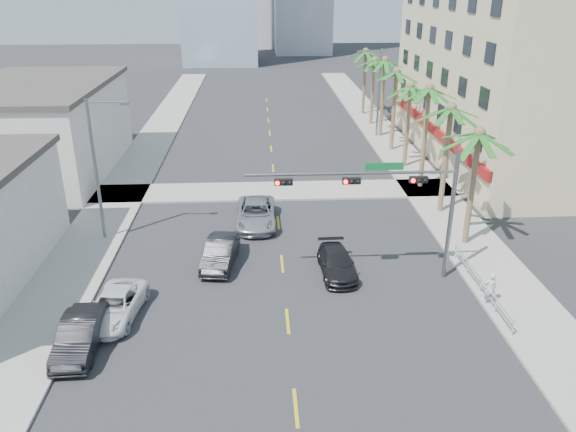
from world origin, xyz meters
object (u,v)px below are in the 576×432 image
at_px(pedestrian, 490,288).
at_px(traffic_signal_mast, 394,194).
at_px(car_parked_mid, 80,335).
at_px(car_lane_left, 220,252).
at_px(car_lane_center, 256,214).
at_px(car_lane_right, 337,263).
at_px(car_parked_far, 115,306).

bearing_deg(pedestrian, traffic_signal_mast, -31.20).
bearing_deg(car_parked_mid, pedestrian, 5.89).
bearing_deg(traffic_signal_mast, car_lane_left, 166.84).
xyz_separation_m(traffic_signal_mast, car_parked_mid, (-15.18, -5.68, -4.30)).
bearing_deg(traffic_signal_mast, car_lane_center, 132.80).
bearing_deg(car_lane_right, car_lane_left, 165.06).
xyz_separation_m(traffic_signal_mast, car_parked_far, (-14.22, -3.16, -4.40)).
distance_m(traffic_signal_mast, car_parked_mid, 16.77).
distance_m(car_parked_far, car_lane_center, 13.03).
xyz_separation_m(car_parked_far, car_lane_left, (4.85, 5.35, 0.10)).
relative_size(car_parked_far, car_lane_left, 1.04).
xyz_separation_m(car_parked_far, car_lane_center, (6.94, 11.03, 0.12)).
bearing_deg(car_parked_mid, car_lane_right, 25.53).
height_order(car_lane_left, car_lane_center, car_lane_center).
xyz_separation_m(car_parked_far, car_lane_right, (11.45, 3.85, -0.01)).
relative_size(car_lane_left, car_lane_right, 1.03).
height_order(car_parked_far, car_lane_center, car_lane_center).
relative_size(car_parked_mid, pedestrian, 2.67).
relative_size(car_parked_far, car_lane_right, 1.07).
xyz_separation_m(car_lane_left, car_lane_center, (2.09, 5.68, 0.02)).
relative_size(car_parked_far, car_lane_center, 0.85).
relative_size(car_parked_mid, car_lane_right, 1.03).
relative_size(traffic_signal_mast, car_lane_right, 2.48).
bearing_deg(car_parked_far, pedestrian, 7.47).
bearing_deg(car_lane_left, traffic_signal_mast, -5.57).
relative_size(car_lane_left, pedestrian, 2.68).
bearing_deg(car_lane_left, pedestrian, -13.21).
height_order(car_parked_mid, pedestrian, pedestrian).
bearing_deg(car_parked_mid, car_parked_far, 67.45).
bearing_deg(car_lane_center, car_lane_right, -56.86).
xyz_separation_m(car_parked_mid, car_lane_right, (12.42, 6.37, -0.11)).
distance_m(car_parked_mid, car_lane_right, 13.96).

